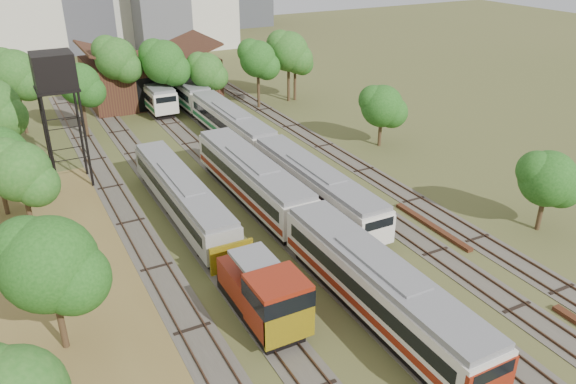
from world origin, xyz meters
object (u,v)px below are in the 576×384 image
railcar_red_set (305,225)px  railcar_green_set (232,125)px  shunter_locomotive (265,295)px  water_tower (54,75)px

railcar_red_set → railcar_green_set: 23.13m
shunter_locomotive → water_tower: size_ratio=0.70×
railcar_red_set → water_tower: size_ratio=2.97×
railcar_green_set → water_tower: (-16.72, -3.16, 7.94)m
railcar_green_set → water_tower: 18.78m
railcar_green_set → shunter_locomotive: bearing=-109.1°
shunter_locomotive → railcar_green_set: bearing=70.9°
railcar_red_set → shunter_locomotive: (-6.00, -6.05, -0.08)m
railcar_green_set → water_tower: bearing=-169.3°
railcar_red_set → shunter_locomotive: bearing=-134.8°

